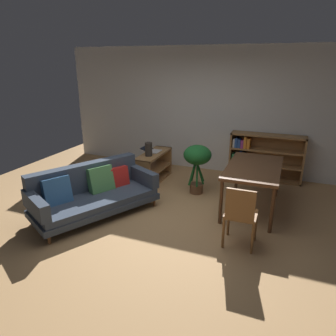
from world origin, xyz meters
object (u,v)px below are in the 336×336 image
Objects in this scene: fabric_couch at (92,192)px; dining_table at (254,170)px; media_console at (153,168)px; bookshelf at (260,156)px; desk_speaker at (149,149)px; open_laptop at (152,150)px; potted_floor_plant at (197,159)px; dining_chair_near at (241,213)px.

dining_table is at bearing 24.78° from fabric_couch.
bookshelf is at bearing 26.40° from media_console.
bookshelf is at bearing 48.58° from fabric_couch.
bookshelf is at bearing 30.82° from desk_speaker.
media_console is 0.36m from open_laptop.
fabric_couch is 2.29× the size of potted_floor_plant.
media_console is at bearing -153.60° from bookshelf.
dining_chair_near is 0.59× the size of bookshelf.
dining_chair_near reaches higher than fabric_couch.
dining_table is at bearing 90.01° from dining_chair_near.
desk_speaker is (0.08, -0.32, 0.11)m from open_laptop.
bookshelf is at bearing 90.86° from dining_chair_near.
open_laptop is at bearing -157.11° from bookshelf.
open_laptop is 0.27× the size of dining_table.
open_laptop is 0.45× the size of dining_chair_near.
desk_speaker is 2.61m from dining_chair_near.
open_laptop is (-0.08, 0.12, 0.33)m from media_console.
dining_chair_near is 2.79m from bookshelf.
fabric_couch is at bearing -133.96° from potted_floor_plant.
media_console is 2.26m from bookshelf.
dining_table is 1.71× the size of dining_chair_near.
desk_speaker is at bearing -149.18° from bookshelf.
dining_table is at bearing -9.80° from desk_speaker.
media_console is 0.78× the size of bookshelf.
fabric_couch reaches higher than open_laptop.
desk_speaker is 0.18× the size of dining_table.
dining_table is at bearing -15.21° from media_console.
media_console is 1.12m from potted_floor_plant.
dining_chair_near is at bearing -89.14° from bookshelf.
desk_speaker and dining_chair_near have the same top height.
fabric_couch is 1.70m from media_console.
media_console is 1.23× the size of potted_floor_plant.
fabric_couch is at bearing -102.82° from desk_speaker.
dining_table reaches higher than open_laptop.
desk_speaker is (-0.00, -0.20, 0.45)m from media_console.
fabric_couch is 7.89× the size of desk_speaker.
fabric_couch reaches higher than dining_table.
media_console is 0.49m from desk_speaker.
desk_speaker is 2.09m from dining_table.
media_console is 2.91× the size of open_laptop.
dining_table is 1.24m from dining_chair_near.
dining_table is at bearing -17.54° from open_laptop.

